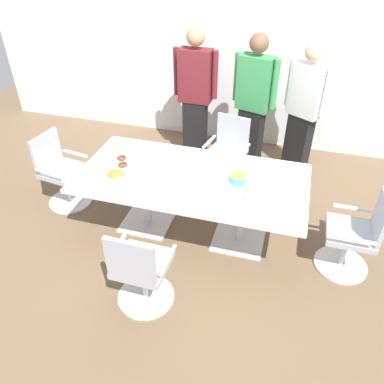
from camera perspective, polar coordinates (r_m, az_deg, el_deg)
The scene contains 14 objects.
ground_plane at distance 4.46m, azimuth 0.00°, elevation -5.78°, with size 10.00×10.00×0.01m, color brown.
back_wall at distance 5.88m, azimuth 6.94°, elevation 20.32°, with size 8.00×0.10×2.80m, color white.
conference_table at distance 4.07m, azimuth 0.00°, elevation 0.86°, with size 2.40×1.20×0.75m.
office_chair_0 at distance 5.05m, azimuth 5.30°, elevation 5.41°, with size 0.63×0.63×0.91m.
office_chair_1 at distance 4.93m, azimuth -18.96°, elevation 2.56°, with size 0.61×0.61×0.91m.
office_chair_2 at distance 3.48m, azimuth -7.69°, elevation -11.81°, with size 0.55×0.55×0.91m.
office_chair_3 at distance 4.09m, azimuth 23.22°, elevation -6.31°, with size 0.54×0.54×0.91m.
person_standing_0 at distance 5.39m, azimuth 0.50°, elevation 14.39°, with size 0.61×0.24×1.86m.
person_standing_1 at distance 5.23m, azimuth 9.16°, elevation 13.12°, with size 0.61×0.34×1.84m.
person_standing_2 at distance 5.31m, azimuth 16.42°, elevation 11.83°, with size 0.57×0.41×1.75m.
snack_bowl_pretzels at distance 3.99m, azimuth -11.29°, elevation 2.33°, with size 0.20×0.20×0.10m.
snack_bowl_chips_yellow at distance 3.91m, azimuth 6.97°, elevation 2.17°, with size 0.18×0.18×0.11m.
donut_platter at distance 4.28m, azimuth -8.68°, elevation 4.69°, with size 0.40×0.39×0.04m.
napkin_pile at distance 3.61m, azimuth 9.34°, elevation -1.67°, with size 0.19×0.19×0.08m, color white.
Camera 1 is at (0.92, -3.19, 2.96)m, focal length 35.62 mm.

